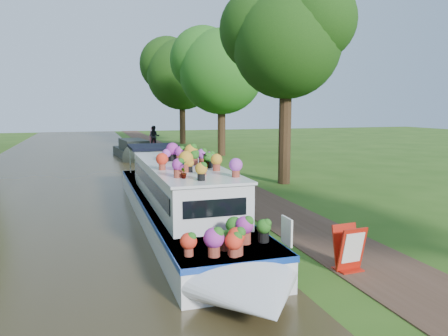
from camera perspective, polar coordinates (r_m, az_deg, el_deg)
ground at (r=16.17m, az=0.13°, el=-4.48°), size 100.00×100.00×0.00m
canal_water at (r=15.49m, az=-21.64°, el=-5.57°), size 10.00×100.00×0.02m
towpath at (r=16.56m, az=4.10°, el=-4.15°), size 2.20×100.00×0.03m
plant_boat at (r=12.65m, az=-5.58°, el=-4.09°), size 2.29×13.52×2.29m
tree_near_overhang at (r=20.28m, az=8.08°, el=16.73°), size 5.52×5.28×8.99m
tree_near_mid at (r=31.66m, az=-0.40°, el=13.32°), size 6.90×6.60×9.40m
tree_near_far at (r=42.21m, az=-5.58°, el=12.78°), size 7.59×7.26×10.30m
second_boat at (r=30.62m, az=-11.73°, el=2.24°), size 2.40×6.70×1.27m
sandwich_board at (r=9.81m, az=16.03°, el=-10.30°), size 0.62×0.52×0.97m
pedestrian_pink at (r=38.88m, az=-9.28°, el=4.07°), size 0.73×0.58×1.76m
pedestrian_dark at (r=38.30m, az=-9.09°, el=4.09°), size 0.99×0.82×1.86m
verge_plant at (r=14.98m, az=-0.85°, el=-4.68°), size 0.47×0.45×0.41m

